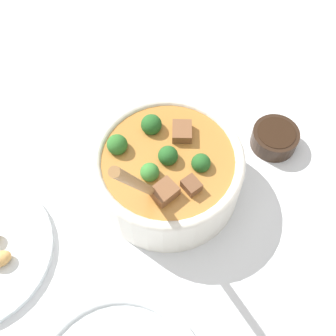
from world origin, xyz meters
TOP-DOWN VIEW (x-y plane):
  - ground_plane at (0.00, 0.00)m, footprint 4.00×4.00m
  - stew_bowl at (0.00, 0.00)m, footprint 0.23×0.26m
  - condiment_bowl at (-0.13, -0.15)m, footprint 0.08×0.08m

SIDE VIEW (x-z plane):
  - ground_plane at x=0.00m, z-range 0.00..0.00m
  - condiment_bowl at x=-0.13m, z-range 0.00..0.04m
  - stew_bowl at x=0.00m, z-range -0.08..0.19m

